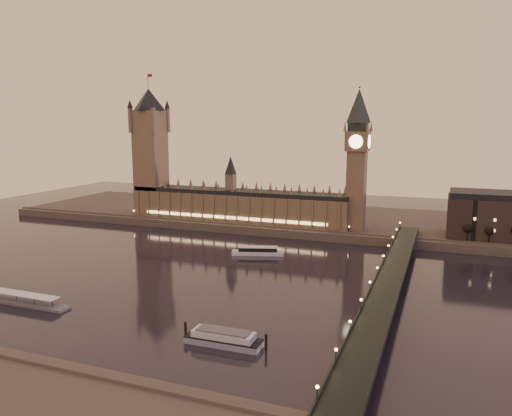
# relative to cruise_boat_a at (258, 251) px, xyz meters

# --- Properties ---
(ground) EXTENTS (700.00, 700.00, 0.00)m
(ground) POSITION_rel_cruise_boat_a_xyz_m (-4.30, -49.85, -2.35)
(ground) COLOR black
(ground) RESTS_ON ground
(far_embankment) EXTENTS (560.00, 130.00, 6.00)m
(far_embankment) POSITION_rel_cruise_boat_a_xyz_m (25.70, 115.15, 0.65)
(far_embankment) COLOR #423D35
(far_embankment) RESTS_ON ground
(palace_of_westminster) EXTENTS (180.00, 26.62, 52.00)m
(palace_of_westminster) POSITION_rel_cruise_boat_a_xyz_m (-44.42, 71.14, 19.36)
(palace_of_westminster) COLOR brown
(palace_of_westminster) RESTS_ON ground
(victoria_tower) EXTENTS (31.68, 31.68, 118.00)m
(victoria_tower) POSITION_rel_cruise_boat_a_xyz_m (-124.30, 71.15, 63.44)
(victoria_tower) COLOR brown
(victoria_tower) RESTS_ON ground
(big_ben) EXTENTS (17.68, 17.68, 104.00)m
(big_ben) POSITION_rel_cruise_boat_a_xyz_m (49.69, 71.13, 61.60)
(big_ben) COLOR brown
(big_ben) RESTS_ON ground
(westminster_bridge) EXTENTS (13.20, 260.00, 15.30)m
(westminster_bridge) POSITION_rel_cruise_boat_a_xyz_m (87.31, -49.85, 3.17)
(westminster_bridge) COLOR black
(westminster_bridge) RESTS_ON ground
(bare_tree_0) EXTENTS (5.92, 5.92, 12.04)m
(bare_tree_0) POSITION_rel_cruise_boat_a_xyz_m (124.97, 59.15, 12.64)
(bare_tree_0) COLOR black
(bare_tree_0) RESTS_ON ground
(bare_tree_1) EXTENTS (5.92, 5.92, 12.04)m
(bare_tree_1) POSITION_rel_cruise_boat_a_xyz_m (140.38, 59.15, 12.64)
(bare_tree_1) COLOR black
(bare_tree_1) RESTS_ON ground
(cruise_boat_a) EXTENTS (33.92, 16.90, 5.33)m
(cruise_boat_a) POSITION_rel_cruise_boat_a_xyz_m (0.00, 0.00, 0.00)
(cruise_boat_a) COLOR silver
(cruise_boat_a) RESTS_ON ground
(moored_barge) EXTENTS (34.71, 8.94, 6.36)m
(moored_barge) POSITION_rel_cruise_boat_a_xyz_m (34.80, -128.54, 0.34)
(moored_barge) COLOR #8B99B1
(moored_barge) RESTS_ON ground
(pontoon_pier) EXTENTS (44.90, 7.48, 11.97)m
(pontoon_pier) POSITION_rel_cruise_boat_a_xyz_m (-69.20, -122.58, -1.06)
(pontoon_pier) COLOR #595B5E
(pontoon_pier) RESTS_ON ground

